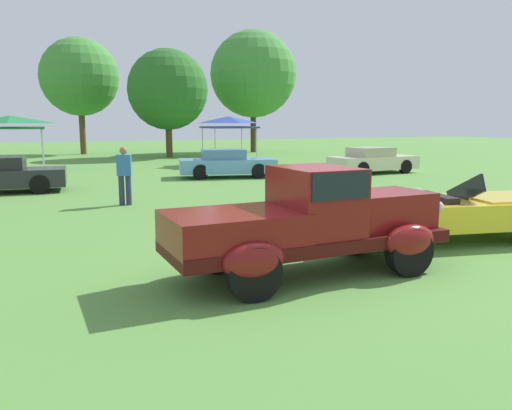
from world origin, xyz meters
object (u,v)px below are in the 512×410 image
Objects in this scene: neighbor_convertible at (458,212)px; spectator_by_row at (124,174)px; canopy_tent_center_field at (229,121)px; show_car_cream at (373,161)px; show_car_skyblue at (227,164)px; feature_pickup_truck at (310,220)px; show_car_charcoal at (0,175)px; canopy_tent_left_field at (10,121)px.

neighbor_convertible is 2.59× the size of spectator_by_row.
spectator_by_row is at bearing -121.27° from canopy_tent_center_field.
show_car_cream is at bearing 22.83° from spectator_by_row.
show_car_skyblue is at bearing 172.40° from show_car_cream.
feature_pickup_truck is 1.05× the size of show_car_skyblue.
show_car_cream is 2.59× the size of spectator_by_row.
feature_pickup_truck reaches higher than neighbor_convertible.
canopy_tent_center_field is at bearing 35.67° from show_car_charcoal.
neighbor_convertible is at bearing 14.46° from feature_pickup_truck.
show_car_skyblue is at bearing -38.66° from canopy_tent_left_field.
show_car_skyblue is (8.71, 1.78, 0.00)m from show_car_charcoal.
show_car_cream is (10.29, 13.10, -0.27)m from feature_pickup_truck.
show_car_skyblue is at bearing 92.67° from neighbor_convertible.
canopy_tent_center_field is (1.58, 19.05, 1.84)m from neighbor_convertible.
canopy_tent_center_field reaches higher than neighbor_convertible.
show_car_cream is (15.66, 0.85, 0.00)m from show_car_charcoal.
canopy_tent_left_field is (-0.15, 8.87, 1.82)m from show_car_charcoal.
feature_pickup_truck reaches higher than show_car_cream.
feature_pickup_truck is 1.10× the size of show_car_charcoal.
canopy_tent_center_field is (7.32, 12.06, 1.51)m from spectator_by_row.
show_car_skyblue is 2.60× the size of spectator_by_row.
neighbor_convertible is 1.41× the size of canopy_tent_left_field.
feature_pickup_truck is 16.66m from show_car_cream.
neighbor_convertible is 1.00× the size of show_car_skyblue.
show_car_skyblue is (-0.61, 13.01, 0.02)m from neighbor_convertible.
canopy_tent_center_field is at bearing 70.08° from show_car_skyblue.
canopy_tent_center_field is at bearing 58.73° from spectator_by_row.
feature_pickup_truck is 8.21m from spectator_by_row.
neighbor_convertible is at bearing -64.77° from canopy_tent_left_field.
neighbor_convertible is 9.05m from spectator_by_row.
feature_pickup_truck is 1.70× the size of canopy_tent_center_field.
show_car_skyblue and show_car_cream have the same top height.
canopy_tent_center_field is (10.90, 7.83, 1.82)m from show_car_charcoal.
feature_pickup_truck reaches higher than spectator_by_row.
show_car_charcoal is 1.35× the size of canopy_tent_left_field.
spectator_by_row is at bearing -49.75° from show_car_charcoal.
canopy_tent_center_field is (11.06, -1.05, -0.00)m from canopy_tent_left_field.
neighbor_convertible is at bearing -50.31° from show_car_charcoal.
show_car_skyblue is at bearing -109.92° from canopy_tent_center_field.
show_car_cream is at bearing -55.72° from canopy_tent_center_field.
spectator_by_row is (3.58, -4.23, 0.31)m from show_car_charcoal.
canopy_tent_left_field is at bearing 153.10° from show_car_cream.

